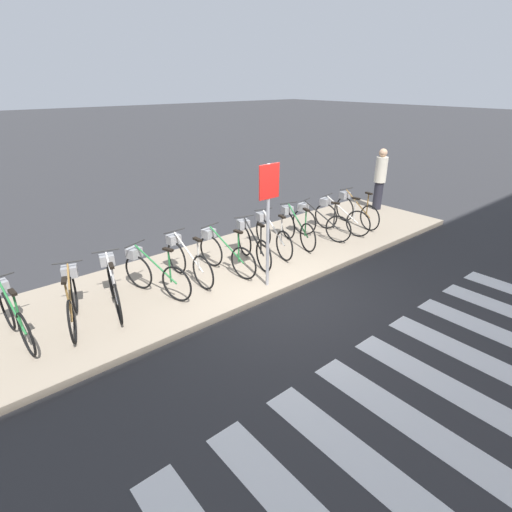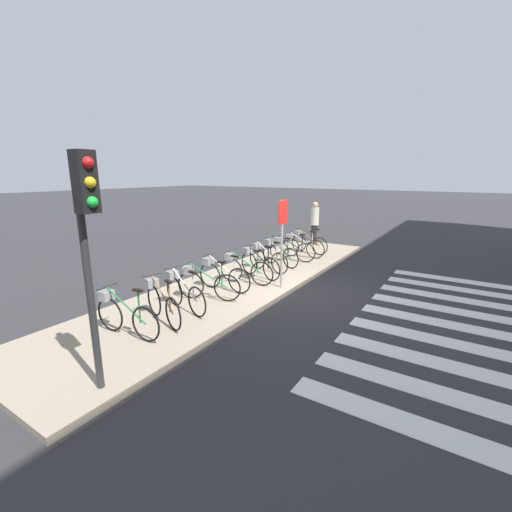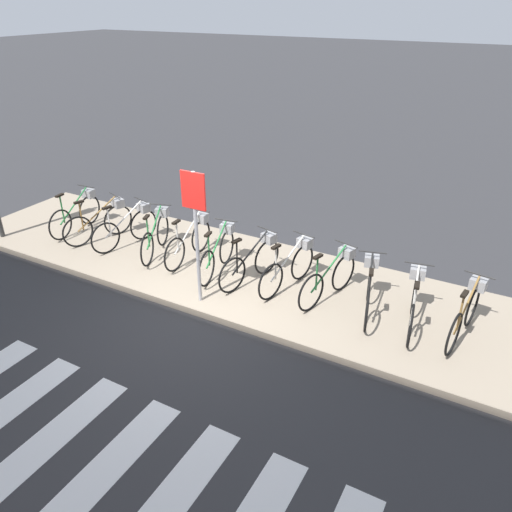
% 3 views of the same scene
% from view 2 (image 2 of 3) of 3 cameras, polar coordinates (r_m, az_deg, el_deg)
% --- Properties ---
extents(ground_plane, '(120.00, 120.00, 0.00)m').
position_cam_2_polar(ground_plane, '(9.18, 6.03, -6.08)').
color(ground_plane, '#2D2D30').
extents(sidewalk, '(12.52, 2.98, 0.12)m').
position_cam_2_polar(sidewalk, '(9.88, -1.71, -4.22)').
color(sidewalk, gray).
rests_on(sidewalk, ground_plane).
extents(parked_bicycle_0, '(0.46, 1.59, 0.98)m').
position_cam_2_polar(parked_bicycle_0, '(6.89, -21.25, -8.90)').
color(parked_bicycle_0, black).
rests_on(parked_bicycle_0, sidewalk).
extents(parked_bicycle_1, '(0.64, 1.52, 0.98)m').
position_cam_2_polar(parked_bicycle_1, '(7.28, -15.57, -7.23)').
color(parked_bicycle_1, black).
rests_on(parked_bicycle_1, sidewalk).
extents(parked_bicycle_2, '(0.55, 1.55, 0.98)m').
position_cam_2_polar(parked_bicycle_2, '(7.76, -12.12, -5.72)').
color(parked_bicycle_2, black).
rests_on(parked_bicycle_2, sidewalk).
extents(parked_bicycle_3, '(0.66, 1.51, 0.98)m').
position_cam_2_polar(parked_bicycle_3, '(8.27, -8.51, -4.35)').
color(parked_bicycle_3, black).
rests_on(parked_bicycle_3, sidewalk).
extents(parked_bicycle_4, '(0.46, 1.59, 0.98)m').
position_cam_2_polar(parked_bicycle_4, '(8.90, -5.82, -2.98)').
color(parked_bicycle_4, black).
rests_on(parked_bicycle_4, sidewalk).
extents(parked_bicycle_5, '(0.46, 1.58, 0.98)m').
position_cam_2_polar(parked_bicycle_5, '(9.39, -2.14, -2.03)').
color(parked_bicycle_5, black).
rests_on(parked_bicycle_5, sidewalk).
extents(parked_bicycle_6, '(0.54, 1.56, 0.98)m').
position_cam_2_polar(parked_bicycle_6, '(9.99, 0.28, -1.06)').
color(parked_bicycle_6, black).
rests_on(parked_bicycle_6, sidewalk).
extents(parked_bicycle_7, '(0.49, 1.57, 0.98)m').
position_cam_2_polar(parked_bicycle_7, '(10.61, 1.65, -0.18)').
color(parked_bicycle_7, black).
rests_on(parked_bicycle_7, sidewalk).
extents(parked_bicycle_8, '(0.56, 1.55, 0.98)m').
position_cam_2_polar(parked_bicycle_8, '(11.26, 3.68, 0.61)').
color(parked_bicycle_8, black).
rests_on(parked_bicycle_8, sidewalk).
extents(parked_bicycle_9, '(0.57, 1.55, 0.98)m').
position_cam_2_polar(parked_bicycle_9, '(11.82, 5.63, 1.19)').
color(parked_bicycle_9, black).
rests_on(parked_bicycle_9, sidewalk).
extents(parked_bicycle_10, '(0.46, 1.57, 0.98)m').
position_cam_2_polar(parked_bicycle_10, '(12.44, 7.39, 1.77)').
color(parked_bicycle_10, black).
rests_on(parked_bicycle_10, sidewalk).
extents(parked_bicycle_11, '(0.46, 1.58, 0.98)m').
position_cam_2_polar(parked_bicycle_11, '(13.17, 8.50, 2.39)').
color(parked_bicycle_11, black).
rests_on(parked_bicycle_11, sidewalk).
extents(pedestrian, '(0.34, 0.34, 1.80)m').
position_cam_2_polar(pedestrian, '(14.80, 9.75, 5.61)').
color(pedestrian, '#23232D').
rests_on(pedestrian, sidewalk).
extents(traffic_light, '(0.24, 0.40, 3.24)m').
position_cam_2_polar(traffic_light, '(4.78, -26.35, 4.65)').
color(traffic_light, '#2D2D2D').
rests_on(traffic_light, sidewalk).
extents(sign_post, '(0.44, 0.07, 2.31)m').
position_cam_2_polar(sign_post, '(8.83, 4.42, 4.49)').
color(sign_post, '#99999E').
rests_on(sign_post, sidewalk).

